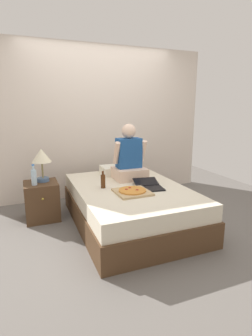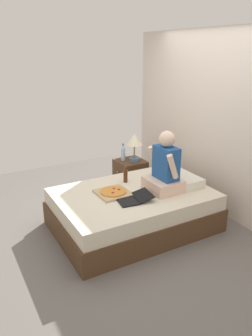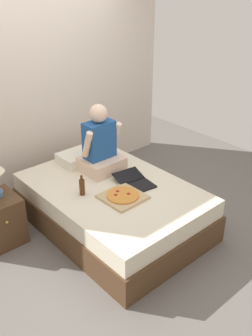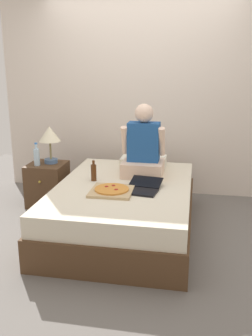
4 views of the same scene
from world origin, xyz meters
The scene contains 11 objects.
ground_plane centered at (0.00, 0.00, 0.00)m, with size 5.77×5.77×0.00m, color #66605B.
wall_back centered at (0.00, 1.36, 1.25)m, with size 3.77×0.12×2.50m, color beige.
bed centered at (0.00, 0.00, 0.25)m, with size 1.38×1.99×0.51m.
nightstand_left centered at (-1.07, 0.57, 0.26)m, with size 0.44×0.47×0.52m.
lamp_on_left_nightstand centered at (-1.03, 0.62, 0.85)m, with size 0.26×0.26×0.45m.
water_bottle centered at (-1.15, 0.48, 0.63)m, with size 0.07×0.07×0.28m.
pillow centered at (0.10, 0.72, 0.57)m, with size 0.52×0.34×0.12m, color silver.
person_seated centered at (0.14, 0.38, 0.79)m, with size 0.47×0.40×0.78m.
laptop centered at (0.21, -0.14, 0.53)m, with size 0.37×0.46×0.07m.
pizza_box centered at (-0.07, -0.25, 0.52)m, with size 0.41×0.41×0.05m.
beer_bottle_on_bed centered at (-0.34, 0.08, 0.60)m, with size 0.06×0.06×0.22m.
Camera 4 is at (0.68, -3.55, 1.71)m, focal length 40.00 mm.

